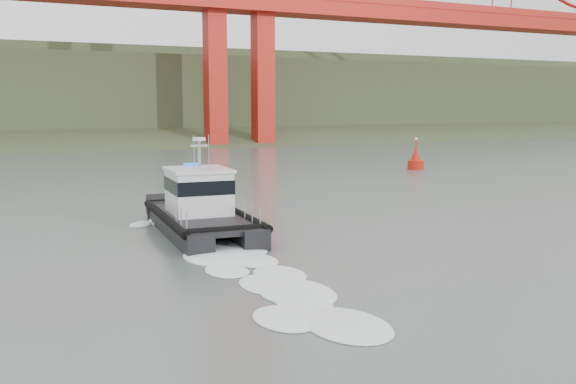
# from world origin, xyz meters

# --- Properties ---
(ground) EXTENTS (400.00, 400.00, 0.00)m
(ground) POSITION_xyz_m (0.00, 0.00, 0.00)
(ground) COLOR #46534F
(ground) RESTS_ON ground
(headlands) EXTENTS (500.00, 105.36, 27.12)m
(headlands) POSITION_xyz_m (0.00, 125.50, 7.05)
(headlands) COLOR #36492A
(headlands) RESTS_ON ground
(patrol_boat) EXTENTS (4.39, 10.65, 5.07)m
(patrol_boat) POSITION_xyz_m (-4.62, 10.15, 1.27)
(patrol_boat) COLOR black
(patrol_boat) RESTS_ON ground
(nav_buoy) EXTENTS (1.66, 1.66, 3.45)m
(nav_buoy) POSITION_xyz_m (25.12, 32.49, 0.91)
(nav_buoy) COLOR #B0170C
(nav_buoy) RESTS_ON ground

